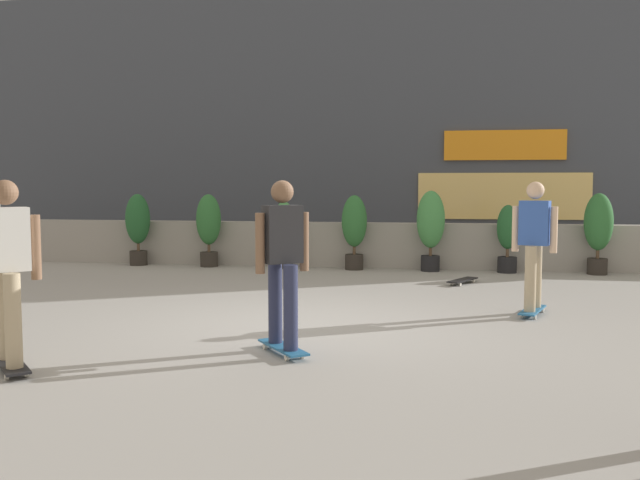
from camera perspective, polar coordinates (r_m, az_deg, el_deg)
ground_plane at (r=8.04m, az=-1.79°, el=-7.24°), size 48.00×48.00×0.00m
planter_wall at (r=13.86m, az=3.09°, el=-0.40°), size 18.00×0.40×0.90m
building_backdrop at (r=17.86m, az=4.61°, el=9.68°), size 20.00×2.08×6.50m
potted_plant_0 at (r=14.61m, az=-14.96°, el=1.30°), size 0.50×0.50×1.48m
potted_plant_1 at (r=14.04m, az=-9.28°, el=1.26°), size 0.50×0.50×1.47m
potted_plant_2 at (r=13.62m, az=-3.02°, el=0.78°), size 0.43×0.43×1.34m
potted_plant_3 at (r=13.38m, az=2.89°, el=1.12°), size 0.49×0.49×1.46m
potted_plant_4 at (r=13.29m, az=9.23°, el=1.31°), size 0.54×0.54×1.55m
potted_plant_5 at (r=13.37m, az=15.39°, el=0.38°), size 0.41×0.41×1.29m
potted_plant_6 at (r=13.62m, az=22.22°, el=0.99°), size 0.52×0.52×1.51m
skater_by_wall_left at (r=6.63m, az=-3.15°, el=-1.54°), size 0.64×0.76×1.70m
skater_far_left at (r=6.58m, az=-24.61°, el=-1.99°), size 0.69×0.72×1.70m
skater_far_right at (r=9.04m, az=17.44°, el=-0.12°), size 0.53×0.82×1.70m
skateboard_near_camera at (r=11.72m, az=11.81°, el=-3.30°), size 0.55×0.80×0.08m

